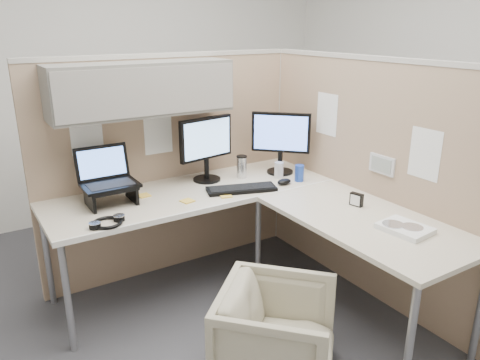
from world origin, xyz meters
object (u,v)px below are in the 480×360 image
desk (253,208)px  office_chair (276,331)px  keyboard (242,189)px  monitor_left (206,144)px

desk → office_chair: (-0.31, -0.68, -0.39)m
keyboard → office_chair: bearing=-93.4°
office_chair → monitor_left: 1.45m
desk → keyboard: size_ratio=4.20×
office_chair → monitor_left: size_ratio=1.27×
office_chair → keyboard: (0.36, 0.91, 0.45)m
desk → monitor_left: monitor_left is taller
monitor_left → desk: bearing=-95.4°
desk → keyboard: (0.05, 0.23, 0.05)m
desk → monitor_left: size_ratio=4.29×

